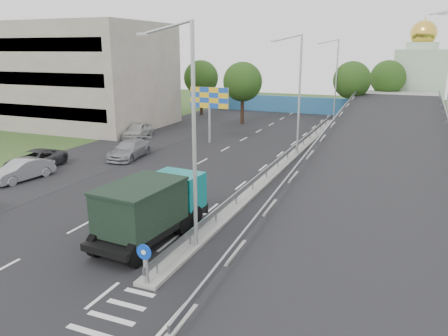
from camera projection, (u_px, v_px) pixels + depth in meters
The scene contains 23 objects.
ground at pixel (113, 318), 15.27m from camera, with size 160.00×160.00×0.00m, color #2D4C1E.
road_surface at pixel (237, 169), 34.18m from camera, with size 26.00×90.00×0.04m, color black.
parking_strip at pixel (102, 154), 39.01m from camera, with size 8.00×90.00×0.05m, color black.
median at pixel (288, 160), 36.60m from camera, with size 1.00×44.00×0.20m, color gray.
overpass_ramp at pixel (384, 148), 33.39m from camera, with size 10.00×50.00×3.50m.
median_guardrail at pixel (288, 152), 36.43m from camera, with size 0.09×44.00×0.71m.
sign_bollard at pixel (145, 264), 16.93m from camera, with size 0.64×0.23×1.67m.
lamp_post_near at pixel (190, 127), 19.03m from camera, with size 2.74×0.18×10.08m.
lamp_post_mid at pixel (297, 89), 36.84m from camera, with size 2.74×0.18×10.08m.
lamp_post_far at pixel (335, 76), 54.64m from camera, with size 2.74×0.18×10.08m.
beige_building at pixel (67, 75), 53.30m from camera, with size 24.00×14.00×12.00m, color gray.
blue_wall at pixel (310, 106), 62.73m from camera, with size 30.00×0.50×2.40m, color teal.
church at pixel (419, 76), 63.57m from camera, with size 7.00×7.00×13.80m.
billboard at pixel (209, 101), 42.43m from camera, with size 4.00×0.24×5.50m.
tree_left_mid at pixel (243, 82), 53.22m from camera, with size 4.80×4.80×7.60m.
tree_median_far at pixel (352, 80), 55.89m from camera, with size 4.80×4.80×7.60m.
tree_left_far at pixel (201, 78), 60.64m from camera, with size 4.80×4.80×7.60m.
tree_ramp_far at pixel (388, 78), 60.64m from camera, with size 4.80×4.80×7.60m.
dump_truck at pixel (152, 206), 21.20m from camera, with size 3.09×7.10×3.05m.
parked_car_b at pixel (22, 170), 31.05m from camera, with size 1.59×4.57×1.50m, color #939398.
parked_car_c at pixel (35, 160), 33.80m from camera, with size 2.47×5.37×1.49m, color #2F3034.
parked_car_d at pixel (129, 149), 37.37m from camera, with size 2.14×5.26×1.53m, color gray.
parked_car_e at pixel (138, 130), 45.98m from camera, with size 1.89×4.71×1.60m, color #A8A9A4.
Camera 1 is at (8.73, -10.81, 9.09)m, focal length 35.00 mm.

